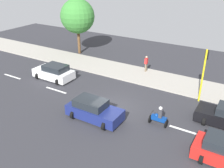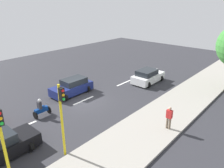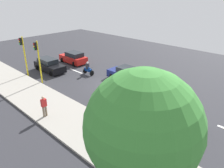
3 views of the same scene
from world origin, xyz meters
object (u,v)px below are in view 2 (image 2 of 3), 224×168
at_px(pedestrian_near_signal, 169,117).
at_px(traffic_light_corner, 62,112).
at_px(motorcycle, 41,109).
at_px(car_white, 148,76).
at_px(traffic_light_midblock, 3,138).
at_px(car_dark_blue, 72,87).

relative_size(pedestrian_near_signal, traffic_light_corner, 0.38).
bearing_deg(motorcycle, traffic_light_corner, -16.95).
distance_m(car_white, traffic_light_midblock, 17.12).
relative_size(car_dark_blue, motorcycle, 2.72).
relative_size(car_dark_blue, car_white, 1.03).
relative_size(car_white, pedestrian_near_signal, 2.40).
bearing_deg(traffic_light_corner, pedestrian_near_signal, 62.85).
height_order(pedestrian_near_signal, traffic_light_midblock, traffic_light_midblock).
xyz_separation_m(traffic_light_corner, traffic_light_midblock, (0.00, -3.18, 0.00)).
height_order(car_dark_blue, pedestrian_near_signal, pedestrian_near_signal).
height_order(car_white, traffic_light_corner, traffic_light_corner).
bearing_deg(pedestrian_near_signal, traffic_light_corner, -117.15).
bearing_deg(car_white, traffic_light_corner, -77.51).
height_order(car_white, traffic_light_midblock, traffic_light_midblock).
relative_size(car_dark_blue, traffic_light_corner, 0.93).
bearing_deg(traffic_light_midblock, pedestrian_near_signal, 71.10).
distance_m(motorcycle, traffic_light_corner, 5.87).
xyz_separation_m(car_dark_blue, traffic_light_midblock, (6.85, -9.18, 2.22)).
xyz_separation_m(car_dark_blue, motorcycle, (1.68, -4.42, -0.07)).
xyz_separation_m(car_white, motorcycle, (-2.18, -11.95, -0.07)).
distance_m(car_dark_blue, motorcycle, 4.73).
distance_m(car_white, motorcycle, 12.15).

